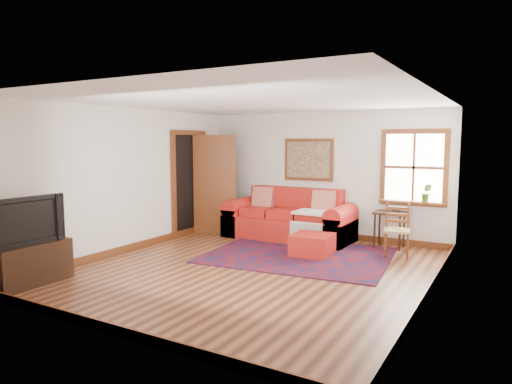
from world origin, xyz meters
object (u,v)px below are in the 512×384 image
Objects in this scene: ladder_back_chair at (397,228)px; media_cabinet at (30,264)px; red_ottoman at (312,245)px; red_leather_sofa at (290,222)px; side_table at (390,218)px.

ladder_back_chair is 0.86× the size of media_cabinet.
red_leather_sofa is at bearing 127.92° from red_ottoman.
ladder_back_chair is at bearing -64.83° from side_table.
side_table is 0.64× the size of media_cabinet.
side_table is at bearing 51.22° from media_cabinet.
side_table is (0.98, 1.24, 0.35)m from red_ottoman.
red_ottoman is at bearing -48.60° from red_leather_sofa.
red_leather_sofa is 1.93m from side_table.
ladder_back_chair is at bearing 45.68° from media_cabinet.
side_table is (1.91, 0.18, 0.21)m from red_leather_sofa.
side_table is 0.74× the size of ladder_back_chair.
red_leather_sofa reaches higher than side_table.
red_ottoman is at bearing -128.24° from side_table.
red_ottoman is (0.93, -1.06, -0.14)m from red_leather_sofa.
side_table is 5.87m from media_cabinet.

